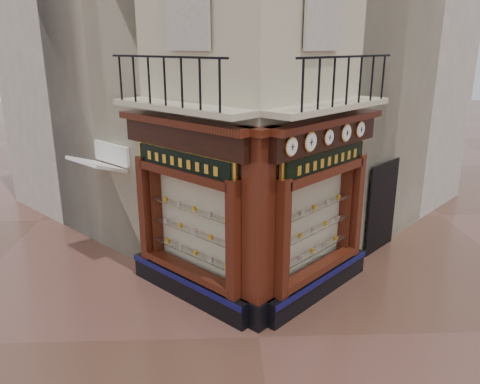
{
  "coord_description": "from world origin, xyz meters",
  "views": [
    {
      "loc": [
        -0.67,
        -7.7,
        5.34
      ],
      "look_at": [
        -0.29,
        2.0,
        2.3
      ],
      "focal_mm": 35.0,
      "sensor_mm": 36.0,
      "label": 1
    }
  ],
  "objects_px": {
    "signboard_left": "(183,162)",
    "signboard_right": "(326,161)",
    "clock_d": "(346,133)",
    "corner_pilaster": "(258,233)",
    "clock_c": "(328,137)",
    "clock_b": "(310,142)",
    "clock_a": "(291,147)",
    "clock_e": "(360,129)",
    "awning": "(105,260)"
  },
  "relations": [
    {
      "from": "signboard_right",
      "to": "corner_pilaster",
      "type": "bearing_deg",
      "value": 169.75
    },
    {
      "from": "clock_a",
      "to": "corner_pilaster",
      "type": "bearing_deg",
      "value": 131.4
    },
    {
      "from": "clock_a",
      "to": "clock_b",
      "type": "height_order",
      "value": "clock_b"
    },
    {
      "from": "clock_a",
      "to": "clock_c",
      "type": "height_order",
      "value": "clock_a"
    },
    {
      "from": "clock_b",
      "to": "clock_c",
      "type": "height_order",
      "value": "clock_b"
    },
    {
      "from": "clock_c",
      "to": "clock_b",
      "type": "bearing_deg",
      "value": -180.0
    },
    {
      "from": "corner_pilaster",
      "to": "signboard_left",
      "type": "height_order",
      "value": "corner_pilaster"
    },
    {
      "from": "clock_a",
      "to": "signboard_left",
      "type": "height_order",
      "value": "clock_a"
    },
    {
      "from": "clock_a",
      "to": "signboard_right",
      "type": "xyz_separation_m",
      "value": [
        0.89,
        1.05,
        -0.52
      ]
    },
    {
      "from": "clock_b",
      "to": "signboard_right",
      "type": "xyz_separation_m",
      "value": [
        0.47,
        0.63,
        -0.52
      ]
    },
    {
      "from": "clock_d",
      "to": "corner_pilaster",
      "type": "bearing_deg",
      "value": 169.3
    },
    {
      "from": "clock_e",
      "to": "clock_b",
      "type": "bearing_deg",
      "value": -180.0
    },
    {
      "from": "clock_c",
      "to": "clock_d",
      "type": "height_order",
      "value": "clock_d"
    },
    {
      "from": "clock_d",
      "to": "clock_e",
      "type": "distance_m",
      "value": 0.59
    },
    {
      "from": "corner_pilaster",
      "to": "signboard_right",
      "type": "bearing_deg",
      "value": -10.25
    },
    {
      "from": "corner_pilaster",
      "to": "signboard_right",
      "type": "height_order",
      "value": "corner_pilaster"
    },
    {
      "from": "clock_b",
      "to": "signboard_right",
      "type": "bearing_deg",
      "value": 8.07
    },
    {
      "from": "signboard_left",
      "to": "signboard_right",
      "type": "distance_m",
      "value": 2.92
    },
    {
      "from": "clock_a",
      "to": "clock_e",
      "type": "distance_m",
      "value": 2.47
    },
    {
      "from": "clock_a",
      "to": "clock_c",
      "type": "distance_m",
      "value": 1.22
    },
    {
      "from": "clock_d",
      "to": "awning",
      "type": "relative_size",
      "value": 0.26
    },
    {
      "from": "clock_b",
      "to": "awning",
      "type": "height_order",
      "value": "clock_b"
    },
    {
      "from": "clock_a",
      "to": "clock_c",
      "type": "xyz_separation_m",
      "value": [
        0.87,
        0.87,
        -0.0
      ]
    },
    {
      "from": "signboard_left",
      "to": "clock_c",
      "type": "bearing_deg",
      "value": -138.63
    },
    {
      "from": "awning",
      "to": "clock_d",
      "type": "bearing_deg",
      "value": -152.19
    },
    {
      "from": "clock_c",
      "to": "signboard_left",
      "type": "bearing_deg",
      "value": 131.37
    },
    {
      "from": "clock_b",
      "to": "clock_d",
      "type": "relative_size",
      "value": 1.04
    },
    {
      "from": "clock_b",
      "to": "clock_e",
      "type": "height_order",
      "value": "clock_b"
    },
    {
      "from": "clock_d",
      "to": "clock_b",
      "type": "bearing_deg",
      "value": -180.0
    },
    {
      "from": "clock_d",
      "to": "awning",
      "type": "bearing_deg",
      "value": 117.81
    },
    {
      "from": "corner_pilaster",
      "to": "clock_d",
      "type": "xyz_separation_m",
      "value": [
        1.9,
        1.3,
        1.67
      ]
    },
    {
      "from": "clock_c",
      "to": "signboard_right",
      "type": "height_order",
      "value": "clock_c"
    },
    {
      "from": "clock_e",
      "to": "signboard_left",
      "type": "xyz_separation_m",
      "value": [
        -3.78,
        -0.7,
        -0.52
      ]
    },
    {
      "from": "clock_d",
      "to": "signboard_right",
      "type": "bearing_deg",
      "value": 167.76
    },
    {
      "from": "awning",
      "to": "signboard_left",
      "type": "bearing_deg",
      "value": -176.56
    },
    {
      "from": "clock_c",
      "to": "signboard_left",
      "type": "height_order",
      "value": "clock_c"
    },
    {
      "from": "clock_a",
      "to": "clock_b",
      "type": "relative_size",
      "value": 0.92
    },
    {
      "from": "clock_c",
      "to": "clock_e",
      "type": "bearing_deg",
      "value": 0.0
    },
    {
      "from": "clock_b",
      "to": "clock_c",
      "type": "relative_size",
      "value": 1.21
    },
    {
      "from": "signboard_left",
      "to": "awning",
      "type": "bearing_deg",
      "value": 3.44
    },
    {
      "from": "clock_b",
      "to": "signboard_left",
      "type": "relative_size",
      "value": 0.18
    },
    {
      "from": "clock_c",
      "to": "clock_e",
      "type": "distance_m",
      "value": 1.25
    },
    {
      "from": "clock_c",
      "to": "signboard_right",
      "type": "relative_size",
      "value": 0.15
    },
    {
      "from": "corner_pilaster",
      "to": "signboard_left",
      "type": "bearing_deg",
      "value": 100.25
    },
    {
      "from": "corner_pilaster",
      "to": "clock_d",
      "type": "height_order",
      "value": "corner_pilaster"
    },
    {
      "from": "clock_b",
      "to": "signboard_left",
      "type": "bearing_deg",
      "value": 120.59
    },
    {
      "from": "corner_pilaster",
      "to": "clock_a",
      "type": "xyz_separation_m",
      "value": [
        0.57,
        -0.04,
        1.67
      ]
    },
    {
      "from": "corner_pilaster",
      "to": "signboard_right",
      "type": "distance_m",
      "value": 2.12
    },
    {
      "from": "clock_c",
      "to": "signboard_right",
      "type": "bearing_deg",
      "value": 36.54
    },
    {
      "from": "clock_b",
      "to": "signboard_left",
      "type": "xyz_separation_m",
      "value": [
        -2.45,
        0.63,
        -0.52
      ]
    }
  ]
}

